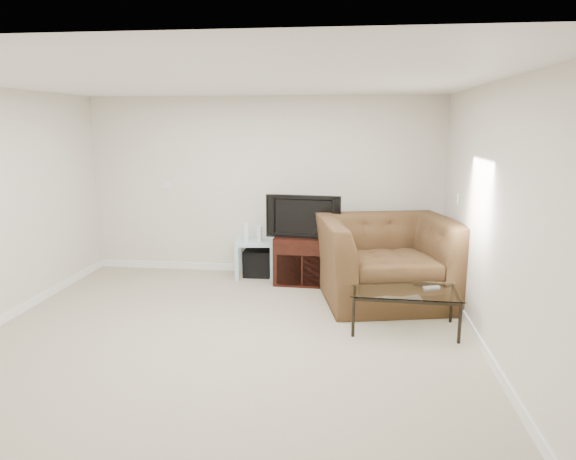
# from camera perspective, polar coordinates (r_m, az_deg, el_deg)

# --- Properties ---
(floor) EXTENTS (5.00, 5.00, 0.00)m
(floor) POSITION_cam_1_polar(r_m,az_deg,el_deg) (5.24, -7.11, -12.26)
(floor) COLOR tan
(floor) RESTS_ON ground
(ceiling) EXTENTS (5.00, 5.00, 0.00)m
(ceiling) POSITION_cam_1_polar(r_m,az_deg,el_deg) (4.80, -7.90, 16.13)
(ceiling) COLOR white
(ceiling) RESTS_ON ground
(wall_back) EXTENTS (5.00, 0.02, 2.50)m
(wall_back) POSITION_cam_1_polar(r_m,az_deg,el_deg) (7.29, -2.75, 4.86)
(wall_back) COLOR silver
(wall_back) RESTS_ON ground
(wall_right) EXTENTS (0.02, 5.00, 2.50)m
(wall_right) POSITION_cam_1_polar(r_m,az_deg,el_deg) (4.91, 22.14, 0.61)
(wall_right) COLOR silver
(wall_right) RESTS_ON ground
(plate_back) EXTENTS (0.12, 0.02, 0.12)m
(plate_back) POSITION_cam_1_polar(r_m,az_deg,el_deg) (7.63, -13.23, 4.87)
(plate_back) COLOR white
(plate_back) RESTS_ON wall_back
(plate_right_switch) EXTENTS (0.02, 0.09, 0.13)m
(plate_right_switch) POSITION_cam_1_polar(r_m,az_deg,el_deg) (6.44, 18.32, 3.36)
(plate_right_switch) COLOR white
(plate_right_switch) RESTS_ON wall_right
(plate_right_outlet) EXTENTS (0.02, 0.08, 0.12)m
(plate_right_outlet) POSITION_cam_1_polar(r_m,az_deg,el_deg) (6.36, 18.30, -5.54)
(plate_right_outlet) COLOR white
(plate_right_outlet) RESTS_ON wall_right
(tv_stand) EXTENTS (0.80, 0.57, 0.65)m
(tv_stand) POSITION_cam_1_polar(r_m,az_deg,el_deg) (6.95, 1.85, -3.26)
(tv_stand) COLOR black
(tv_stand) RESTS_ON floor
(dvd_player) EXTENTS (0.41, 0.30, 0.06)m
(dvd_player) POSITION_cam_1_polar(r_m,az_deg,el_deg) (6.86, 1.81, -1.61)
(dvd_player) COLOR black
(dvd_player) RESTS_ON tv_stand
(television) EXTENTS (0.93, 0.28, 0.57)m
(television) POSITION_cam_1_polar(r_m,az_deg,el_deg) (6.79, 1.85, 1.63)
(television) COLOR black
(television) RESTS_ON tv_stand
(side_table) EXTENTS (0.60, 0.60, 0.52)m
(side_table) POSITION_cam_1_polar(r_m,az_deg,el_deg) (7.28, -3.64, -3.12)
(side_table) COLOR silver
(side_table) RESTS_ON floor
(subwoofer) EXTENTS (0.38, 0.38, 0.38)m
(subwoofer) POSITION_cam_1_polar(r_m,az_deg,el_deg) (7.32, -3.37, -3.64)
(subwoofer) COLOR black
(subwoofer) RESTS_ON floor
(game_console) EXTENTS (0.09, 0.18, 0.24)m
(game_console) POSITION_cam_1_polar(r_m,az_deg,el_deg) (7.18, -4.72, -0.26)
(game_console) COLOR white
(game_console) RESTS_ON side_table
(game_case) EXTENTS (0.06, 0.15, 0.20)m
(game_case) POSITION_cam_1_polar(r_m,az_deg,el_deg) (7.17, -3.17, -0.38)
(game_case) COLOR silver
(game_case) RESTS_ON side_table
(recliner) EXTENTS (1.73, 1.31, 1.36)m
(recliner) POSITION_cam_1_polar(r_m,az_deg,el_deg) (6.28, 10.94, -1.75)
(recliner) COLOR #492E1B
(recliner) RESTS_ON floor
(coffee_table) EXTENTS (1.14, 0.68, 0.44)m
(coffee_table) POSITION_cam_1_polar(r_m,az_deg,el_deg) (5.56, 12.78, -8.60)
(coffee_table) COLOR black
(coffee_table) RESTS_ON floor
(remote) EXTENTS (0.18, 0.10, 0.02)m
(remote) POSITION_cam_1_polar(r_m,az_deg,el_deg) (5.59, 15.66, -6.15)
(remote) COLOR #B2B2B7
(remote) RESTS_ON coffee_table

